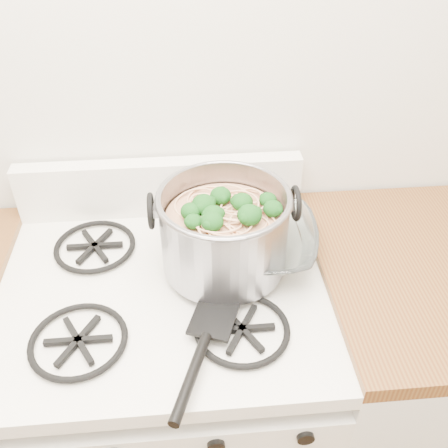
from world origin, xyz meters
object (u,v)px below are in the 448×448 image
(spatula, at_px, (214,316))
(glass_bowl, at_px, (253,248))
(stock_pot, at_px, (224,232))
(gas_range, at_px, (174,401))

(spatula, bearing_deg, glass_bowl, 81.82)
(stock_pot, relative_size, spatula, 1.07)
(stock_pot, xyz_separation_m, spatula, (-0.04, -0.18, -0.08))
(stock_pot, bearing_deg, spatula, -101.97)
(gas_range, bearing_deg, glass_bowl, 20.10)
(stock_pot, distance_m, glass_bowl, 0.11)
(gas_range, height_order, stock_pot, stock_pot)
(gas_range, relative_size, glass_bowl, 7.50)
(gas_range, bearing_deg, spatula, -48.02)
(stock_pot, xyz_separation_m, glass_bowl, (0.07, 0.03, -0.08))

